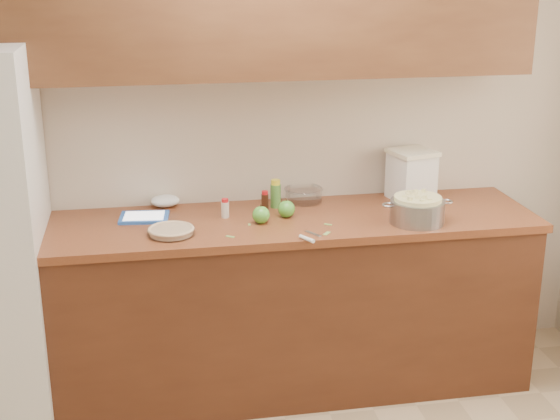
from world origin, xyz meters
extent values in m
plane|color=beige|center=(0.00, 1.80, 1.30)|extent=(3.60, 0.00, 3.60)
cube|color=#522917|center=(0.00, 1.48, 0.44)|extent=(2.60, 0.65, 0.88)
cube|color=brown|center=(0.00, 1.48, 0.90)|extent=(2.64, 0.68, 0.04)
cube|color=brown|center=(0.00, 1.63, 1.95)|extent=(2.60, 0.34, 0.70)
cylinder|color=silver|center=(-0.50, 1.33, 0.94)|extent=(0.22, 0.22, 0.03)
cylinder|color=#D7B188|center=(-0.50, 1.33, 0.94)|extent=(0.20, 0.20, 0.03)
torus|color=#D7B188|center=(-0.50, 1.33, 0.95)|extent=(0.22, 0.22, 0.02)
cylinder|color=gray|center=(0.68, 1.29, 0.98)|extent=(0.26, 0.26, 0.11)
torus|color=gray|center=(0.54, 1.29, 1.02)|extent=(0.06, 0.06, 0.01)
torus|color=gray|center=(0.83, 1.29, 1.02)|extent=(0.06, 0.06, 0.01)
cylinder|color=beige|center=(0.68, 1.29, 0.99)|extent=(0.23, 0.23, 0.12)
cube|color=white|center=(0.78, 1.67, 1.04)|extent=(0.25, 0.25, 0.24)
cube|color=#EFE7BF|center=(0.78, 1.67, 1.18)|extent=(0.26, 0.26, 0.02)
cube|color=blue|center=(-0.63, 1.59, 0.93)|extent=(0.25, 0.20, 0.02)
cube|color=white|center=(-0.63, 1.59, 0.94)|extent=(0.21, 0.16, 0.00)
cube|color=gray|center=(0.15, 1.22, 0.92)|extent=(0.07, 0.10, 0.00)
cylinder|color=white|center=(0.10, 1.14, 0.93)|extent=(0.06, 0.09, 0.02)
cylinder|color=#4C8C38|center=(0.05, 1.66, 0.98)|extent=(0.05, 0.05, 0.12)
cylinder|color=yellow|center=(0.05, 1.66, 1.05)|extent=(0.05, 0.05, 0.03)
cylinder|color=beige|center=(-0.23, 1.54, 0.96)|extent=(0.04, 0.04, 0.08)
cylinder|color=red|center=(-0.23, 1.54, 1.01)|extent=(0.03, 0.03, 0.02)
cylinder|color=black|center=(-0.02, 1.61, 0.96)|extent=(0.04, 0.04, 0.09)
cylinder|color=red|center=(-0.02, 1.61, 1.02)|extent=(0.03, 0.03, 0.02)
cylinder|color=silver|center=(0.21, 1.72, 0.96)|extent=(0.19, 0.19, 0.07)
torus|color=silver|center=(0.21, 1.72, 0.99)|extent=(0.20, 0.20, 0.01)
ellipsoid|color=white|center=(-0.51, 1.77, 0.95)|extent=(0.16, 0.14, 0.06)
sphere|color=green|center=(-0.07, 1.42, 0.96)|extent=(0.09, 0.09, 0.09)
cylinder|color=#3F2D19|center=(-0.07, 1.42, 1.01)|extent=(0.01, 0.01, 0.01)
sphere|color=green|center=(0.07, 1.49, 0.96)|extent=(0.08, 0.08, 0.08)
cylinder|color=#3F2D19|center=(0.07, 1.49, 1.01)|extent=(0.01, 0.01, 0.01)
cube|color=#87AF55|center=(0.21, 1.21, 0.92)|extent=(0.04, 0.05, 0.00)
cube|color=#87AF55|center=(-0.24, 1.25, 0.92)|extent=(0.04, 0.04, 0.00)
cube|color=#87AF55|center=(-0.13, 1.40, 0.92)|extent=(0.01, 0.03, 0.00)
cube|color=#87AF55|center=(0.25, 1.34, 0.92)|extent=(0.04, 0.03, 0.00)
camera|label=1|loc=(-0.61, -2.12, 2.17)|focal=50.00mm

